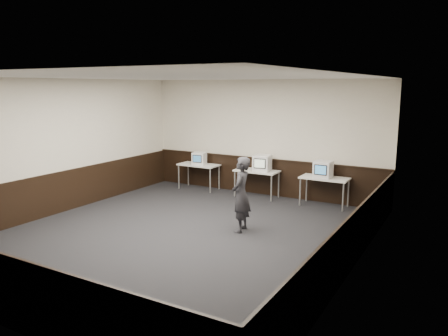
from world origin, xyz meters
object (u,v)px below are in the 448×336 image
object	(u,v)px
desk_left	(199,166)
emac_left	(199,158)
person	(241,194)
emac_center	(262,163)
desk_right	(325,180)
emac_right	(323,169)
desk_center	(257,173)

from	to	relation	value
desk_left	emac_left	distance (m)	0.26
emac_left	person	world-z (taller)	person
emac_left	emac_center	size ratio (longest dim) A/B	0.87
desk_right	emac_left	world-z (taller)	emac_left
desk_right	person	xyz separation A→B (m)	(-0.94, -2.78, 0.12)
desk_left	emac_right	xyz separation A→B (m)	(3.76, -0.05, 0.28)
desk_left	person	xyz separation A→B (m)	(2.86, -2.78, 0.12)
emac_left	emac_right	world-z (taller)	emac_right
person	emac_center	bearing A→B (deg)	-174.17
emac_left	desk_center	bearing A→B (deg)	-12.39
emac_left	emac_center	xyz separation A→B (m)	(2.02, 0.01, 0.04)
desk_center	person	bearing A→B (deg)	-70.87
desk_left	emac_center	world-z (taller)	emac_center
emac_left	emac_right	distance (m)	3.72
emac_right	person	distance (m)	2.88
emac_center	emac_right	xyz separation A→B (m)	(1.70, -0.03, -0.01)
desk_center	person	xyz separation A→B (m)	(0.96, -2.78, 0.12)
desk_right	person	size ratio (longest dim) A/B	0.75
desk_left	desk_center	size ratio (longest dim) A/B	1.00
emac_center	emac_right	bearing A→B (deg)	-8.78
desk_center	emac_right	xyz separation A→B (m)	(1.86, -0.05, 0.28)
desk_right	emac_center	distance (m)	1.76
desk_left	desk_right	world-z (taller)	same
desk_left	desk_right	bearing A→B (deg)	0.00
desk_center	desk_right	size ratio (longest dim) A/B	1.00
desk_left	emac_center	xyz separation A→B (m)	(2.07, -0.02, 0.29)
desk_left	desk_center	bearing A→B (deg)	0.00
desk_center	emac_right	distance (m)	1.89
desk_left	desk_right	xyz separation A→B (m)	(3.80, 0.00, 0.00)
emac_right	person	world-z (taller)	person
person	desk_right	bearing A→B (deg)	151.12
desk_center	person	distance (m)	2.95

